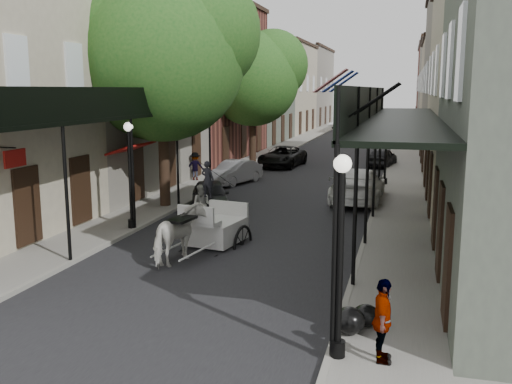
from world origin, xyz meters
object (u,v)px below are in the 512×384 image
Objects in this scene: lamppost_right_far at (386,147)px; lamppost_left at (130,174)px; lamppost_right_near at (340,255)px; car_right_far at (382,157)px; carriage at (222,209)px; pedestrian_walking at (202,205)px; pedestrian_sidewalk_right at (383,321)px; car_left_mid at (234,172)px; horse at (180,235)px; tree_far at (259,75)px; car_right_near at (358,185)px; tree_near at (172,50)px; pedestrian_sidewalk_left at (195,166)px; car_left_far at (283,157)px; car_left_near at (210,196)px.

lamppost_left is at bearing -124.35° from lamppost_right_far.
lamppost_right_near reaches higher than car_right_far.
carriage is 2.40m from pedestrian_walking.
car_left_mid is at bearing 21.55° from pedestrian_sidewalk_right.
lamppost_right_near is 7.22m from horse.
pedestrian_sidewalk_right is at bearing -41.70° from lamppost_left.
horse is (3.23, -21.23, -5.00)m from tree_far.
lamppost_right_far is 20.05m from pedestrian_sidewalk_right.
car_left_mid is at bearing -24.57° from car_right_near.
lamppost_left is 1.00× the size of lamppost_right_far.
tree_near is 4.86× the size of horse.
lamppost_right_near is at bearing -58.64° from pedestrian_walking.
tree_near is 6.25× the size of pedestrian_sidewalk_right.
pedestrian_walking is (-0.98, 4.49, -0.08)m from horse.
lamppost_right_near is 1.87× the size of horse.
carriage is 1.87× the size of pedestrian_sidewalk_left.
lamppost_left is at bearing -178.58° from carriage.
pedestrian_sidewalk_right is (5.90, -4.95, 0.05)m from horse.
car_left_far is 6.45m from car_right_far.
horse reaches higher than car_right_far.
pedestrian_sidewalk_left is (-1.70, 10.67, -1.18)m from lamppost_left.
car_left_near is 16.92m from car_right_far.
pedestrian_walking reaches higher than car_right_near.
horse is 23.29m from car_right_far.
carriage is (3.65, -18.66, -4.75)m from tree_far.
car_right_far is (7.80, 15.60, -5.88)m from tree_near.
lamppost_right_far is 13.37m from carriage.
pedestrian_sidewalk_left is 21.51m from pedestrian_sidewalk_right.
lamppost_left is 1.03× the size of car_right_far.
car_left_near is at bearing 119.10° from lamppost_right_near.
car_right_near is at bearing 3.64° from pedestrian_sidewalk_right.
lamppost_left is 10.42m from car_right_near.
lamppost_left is at bearing 45.44° from pedestrian_sidewalk_right.
tree_far is at bearing -72.13° from horse.
tree_far reaches higher than car_left_near.
car_left_near is at bearing 31.86° from car_right_near.
car_left_far is at bearing 90.57° from pedestrian_walking.
car_left_mid is (-1.60, 9.24, -0.14)m from pedestrian_walking.
car_right_far is at bearing -0.23° from pedestrian_sidewalk_right.
pedestrian_sidewalk_left is (-5.20, 11.15, -0.22)m from carriage.
car_left_far is (-2.00, 18.48, -0.43)m from carriage.
car_left_mid is (-3.00, 11.16, -0.47)m from carriage.
car_right_near is (7.22, 7.39, -1.29)m from lamppost_left.
pedestrian_sidewalk_left is (-1.55, -7.50, -4.97)m from tree_far.
car_left_far is 0.91× the size of car_right_near.
lamppost_left is at bearing 135.71° from lamppost_right_near.
tree_near is 9.84m from car_right_near.
lamppost_right_near is at bearing 101.25° from car_right_far.
lamppost_left is at bearing -133.23° from car_left_near.
tree_near is 18.40m from car_right_far.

